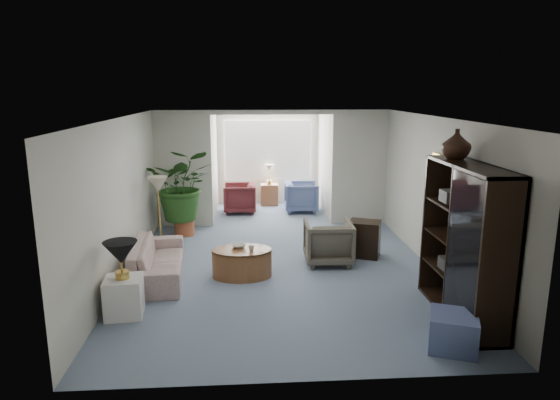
{
  "coord_description": "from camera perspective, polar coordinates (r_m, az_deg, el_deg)",
  "views": [
    {
      "loc": [
        -0.55,
        -7.49,
        2.93
      ],
      "look_at": [
        0.0,
        0.6,
        1.1
      ],
      "focal_mm": 31.65,
      "sensor_mm": 36.0,
      "label": 1
    }
  ],
  "objects": [
    {
      "name": "window_blinds",
      "position": [
        12.74,
        -1.4,
        5.82
      ],
      "size": [
        2.2,
        0.02,
        1.5
      ],
      "primitive_type": "cube",
      "color": "white"
    },
    {
      "name": "window_pane",
      "position": [
        12.77,
        -1.41,
        5.84
      ],
      "size": [
        2.2,
        0.02,
        1.5
      ],
      "primitive_type": "cube",
      "color": "white"
    },
    {
      "name": "sunroom_chair_maroon",
      "position": [
        11.95,
        -4.67,
        0.22
      ],
      "size": [
        0.79,
        0.77,
        0.7
      ],
      "primitive_type": "imported",
      "rotation": [
        0.0,
        0.0,
        -1.59
      ],
      "color": "maroon",
      "rests_on": "ground"
    },
    {
      "name": "coffee_table",
      "position": [
        7.94,
        -4.41,
        -7.25
      ],
      "size": [
        1.17,
        1.17,
        0.45
      ],
      "primitive_type": "cylinder",
      "rotation": [
        0.0,
        0.0,
        0.27
      ],
      "color": "brown",
      "rests_on": "ground"
    },
    {
      "name": "ottoman",
      "position": [
        6.19,
        19.37,
        -14.14
      ],
      "size": [
        0.68,
        0.68,
        0.42
      ],
      "primitive_type": "cube",
      "rotation": [
        0.0,
        0.0,
        -0.37
      ],
      "color": "slate",
      "rests_on": "ground"
    },
    {
      "name": "framed_picture",
      "position": [
        8.07,
        18.09,
        3.33
      ],
      "size": [
        0.04,
        0.5,
        0.4
      ],
      "primitive_type": "cube",
      "color": "#B8AC93"
    },
    {
      "name": "end_table",
      "position": [
        6.92,
        -17.58,
        -10.62
      ],
      "size": [
        0.51,
        0.51,
        0.52
      ],
      "primitive_type": "cube",
      "rotation": [
        0.0,
        0.0,
        0.09
      ],
      "color": "white",
      "rests_on": "ground"
    },
    {
      "name": "cabinet_urn",
      "position": [
        6.98,
        19.71,
        6.11
      ],
      "size": [
        0.38,
        0.38,
        0.4
      ],
      "primitive_type": "imported",
      "color": "black",
      "rests_on": "entertainment_cabinet"
    },
    {
      "name": "floor",
      "position": [
        8.06,
        0.29,
        -8.6
      ],
      "size": [
        6.0,
        6.0,
        0.0
      ],
      "primitive_type": "plane",
      "color": "#7B8BA3",
      "rests_on": "ground"
    },
    {
      "name": "table_lamp",
      "position": [
        6.71,
        -17.93,
        -5.82
      ],
      "size": [
        0.44,
        0.44,
        0.3
      ],
      "primitive_type": "cone",
      "color": "black",
      "rests_on": "end_table"
    },
    {
      "name": "floor_lamp",
      "position": [
        9.16,
        -13.93,
        1.78
      ],
      "size": [
        0.36,
        0.36,
        0.28
      ],
      "primitive_type": "cone",
      "color": "beige",
      "rests_on": "ground"
    },
    {
      "name": "shelf_clutter",
      "position": [
        6.74,
        20.29,
        -4.94
      ],
      "size": [
        0.3,
        1.03,
        1.06
      ],
      "color": "#4A4844",
      "rests_on": "entertainment_cabinet"
    },
    {
      "name": "sunroom_table",
      "position": [
        12.71,
        -1.24,
        0.64
      ],
      "size": [
        0.45,
        0.35,
        0.54
      ],
      "primitive_type": "cube",
      "rotation": [
        0.0,
        0.0,
        -0.02
      ],
      "color": "brown",
      "rests_on": "ground"
    },
    {
      "name": "back_header",
      "position": [
        10.51,
        -0.91,
        10.1
      ],
      "size": [
        2.6,
        0.12,
        0.1
      ],
      "primitive_type": "cube",
      "color": "beige",
      "rests_on": "back_pier_left"
    },
    {
      "name": "plant_pot",
      "position": [
        10.32,
        -10.98,
        -3.1
      ],
      "size": [
        0.4,
        0.4,
        0.32
      ],
      "primitive_type": "cylinder",
      "color": "#B05633",
      "rests_on": "ground"
    },
    {
      "name": "back_pier_right",
      "position": [
        10.9,
        9.16,
        3.69
      ],
      "size": [
        1.2,
        0.12,
        2.5
      ],
      "primitive_type": "cube",
      "color": "beige",
      "rests_on": "ground"
    },
    {
      "name": "wingback_chair",
      "position": [
        8.51,
        5.6,
        -4.85
      ],
      "size": [
        0.81,
        0.83,
        0.74
      ],
      "primitive_type": "imported",
      "rotation": [
        0.0,
        0.0,
        3.12
      ],
      "color": "#666050",
      "rests_on": "ground"
    },
    {
      "name": "sofa",
      "position": [
        8.1,
        -14.01,
        -6.75
      ],
      "size": [
        0.94,
        2.01,
        0.57
      ],
      "primitive_type": "imported",
      "rotation": [
        0.0,
        0.0,
        1.66
      ],
      "color": "beige",
      "rests_on": "ground"
    },
    {
      "name": "coffee_bowl",
      "position": [
        7.95,
        -4.8,
        -5.29
      ],
      "size": [
        0.29,
        0.29,
        0.06
      ],
      "primitive_type": "imported",
      "rotation": [
        0.0,
        0.0,
        0.27
      ],
      "color": "silver",
      "rests_on": "coffee_table"
    },
    {
      "name": "back_pier_left",
      "position": [
        10.71,
        -11.11,
        3.45
      ],
      "size": [
        1.2,
        0.12,
        2.5
      ],
      "primitive_type": "cube",
      "color": "beige",
      "rests_on": "ground"
    },
    {
      "name": "house_plant",
      "position": [
        10.11,
        -11.19,
        1.76
      ],
      "size": [
        1.31,
        1.14,
        1.46
      ],
      "primitive_type": "imported",
      "color": "#244F1B",
      "rests_on": "plant_pot"
    },
    {
      "name": "coffee_cup",
      "position": [
        7.75,
        -3.34,
        -5.62
      ],
      "size": [
        0.12,
        0.12,
        0.09
      ],
      "primitive_type": "imported",
      "rotation": [
        0.0,
        0.0,
        0.27
      ],
      "color": "beige",
      "rests_on": "coffee_table"
    },
    {
      "name": "side_table_dark",
      "position": [
        8.94,
        9.72,
        -4.43
      ],
      "size": [
        0.66,
        0.59,
        0.64
      ],
      "primitive_type": "cube",
      "rotation": [
        0.0,
        0.0,
        -0.37
      ],
      "color": "black",
      "rests_on": "ground"
    },
    {
      "name": "entertainment_cabinet",
      "position": [
        6.77,
        20.62,
        -4.61
      ],
      "size": [
        0.48,
        1.82,
        2.02
      ],
      "primitive_type": "cube",
      "color": "black",
      "rests_on": "ground"
    },
    {
      "name": "sunroom_floor",
      "position": [
        11.97,
        -1.14,
        -1.46
      ],
      "size": [
        2.6,
        2.6,
        0.0
      ],
      "primitive_type": "plane",
      "color": "#7B8BA3",
      "rests_on": "ground"
    },
    {
      "name": "sunroom_chair_blue",
      "position": [
        12.02,
        2.5,
        0.37
      ],
      "size": [
        0.81,
        0.79,
        0.73
      ],
      "primitive_type": "imported",
      "rotation": [
        0.0,
        0.0,
        1.55
      ],
      "color": "slate",
      "rests_on": "ground"
    }
  ]
}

